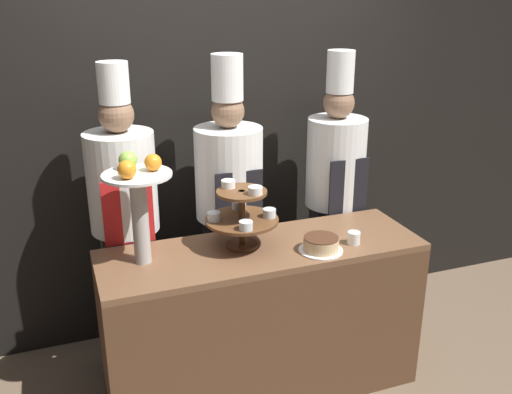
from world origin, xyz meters
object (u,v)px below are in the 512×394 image
(chef_center_right, at_px, (335,186))
(chef_left, at_px, (125,212))
(fruit_pedestal, at_px, (138,193))
(tiered_stand, at_px, (242,214))
(chef_center_left, at_px, (229,200))
(cup_white, at_px, (354,238))
(cake_round, at_px, (321,244))

(chef_center_right, bearing_deg, chef_left, -180.00)
(fruit_pedestal, distance_m, chef_center_right, 1.39)
(tiered_stand, relative_size, chef_center_left, 0.21)
(chef_center_left, bearing_deg, chef_left, -180.00)
(tiered_stand, relative_size, cup_white, 5.64)
(cake_round, bearing_deg, fruit_pedestal, 167.35)
(chef_left, bearing_deg, fruit_pedestal, -86.68)
(chef_center_left, bearing_deg, tiered_stand, -98.83)
(chef_left, relative_size, chef_center_left, 0.99)
(fruit_pedestal, height_order, chef_center_left, chef_center_left)
(tiered_stand, bearing_deg, chef_left, 142.20)
(cake_round, distance_m, chef_center_right, 0.75)
(tiered_stand, distance_m, chef_center_left, 0.44)
(tiered_stand, distance_m, fruit_pedestal, 0.56)
(tiered_stand, relative_size, fruit_pedestal, 0.69)
(chef_left, bearing_deg, cake_round, -34.29)
(fruit_pedestal, height_order, chef_left, chef_left)
(cake_round, height_order, cup_white, cake_round)
(fruit_pedestal, xyz_separation_m, chef_center_left, (0.59, 0.43, -0.26))
(cake_round, distance_m, cup_white, 0.21)
(tiered_stand, distance_m, cake_round, 0.44)
(chef_center_right, bearing_deg, cup_white, -108.12)
(tiered_stand, height_order, chef_center_left, chef_center_left)
(fruit_pedestal, xyz_separation_m, cake_round, (0.89, -0.20, -0.33))
(fruit_pedestal, distance_m, chef_center_left, 0.78)
(cake_round, xyz_separation_m, cup_white, (0.21, 0.02, -0.00))
(cake_round, bearing_deg, cup_white, 5.72)
(tiered_stand, relative_size, chef_left, 0.21)
(chef_left, xyz_separation_m, chef_center_left, (0.62, 0.00, -0.01))
(chef_left, bearing_deg, cup_white, -28.31)
(tiered_stand, xyz_separation_m, chef_center_left, (0.07, 0.43, -0.08))
(cake_round, xyz_separation_m, chef_center_right, (0.40, 0.63, 0.07))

